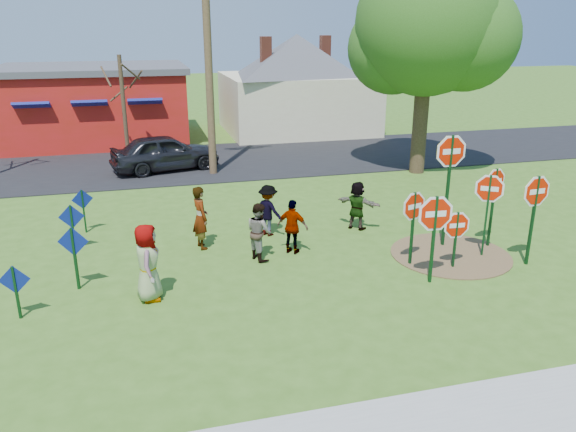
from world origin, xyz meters
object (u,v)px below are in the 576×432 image
object	(u,v)px
suv	(165,152)
leafy_tree	(430,31)
stop_sign_a	(435,221)
person_a	(148,263)
stop_sign_b	(450,162)
stop_sign_d	(495,188)
person_b	(200,218)
stop_sign_c	(489,197)
utility_pole	(208,43)

from	to	relation	value
suv	leafy_tree	size ratio (longest dim) A/B	0.51
stop_sign_a	person_a	distance (m)	6.66
stop_sign_a	stop_sign_b	bearing A→B (deg)	58.33
suv	leafy_tree	xyz separation A→B (m)	(10.33, -2.95, 4.87)
stop_sign_a	stop_sign_d	size ratio (longest dim) A/B	0.98
stop_sign_d	person_a	distance (m)	9.33
person_a	person_b	size ratio (longest dim) A/B	1.01
stop_sign_d	stop_sign_c	bearing A→B (deg)	-149.62
stop_sign_d	suv	distance (m)	13.82
stop_sign_a	suv	bearing A→B (deg)	118.15
leafy_tree	person_a	bearing A→B (deg)	-141.79
person_a	utility_pole	size ratio (longest dim) A/B	0.18
person_a	suv	world-z (taller)	person_a
person_b	utility_pole	xyz separation A→B (m)	(1.41, 8.04, 4.33)
person_b	person_a	bearing A→B (deg)	138.61
stop_sign_c	utility_pole	size ratio (longest dim) A/B	0.24
stop_sign_c	utility_pole	distance (m)	12.58
stop_sign_d	person_b	size ratio (longest dim) A/B	1.34
stop_sign_b	stop_sign_c	size ratio (longest dim) A/B	1.38
person_a	leafy_tree	size ratio (longest dim) A/B	0.20
stop_sign_d	leafy_tree	xyz separation A→B (m)	(2.10, 8.11, 3.96)
stop_sign_a	person_b	size ratio (longest dim) A/B	1.31
stop_sign_a	stop_sign_c	xyz separation A→B (m)	(2.15, 1.10, 0.09)
utility_pole	stop_sign_a	bearing A→B (deg)	-72.51
stop_sign_d	utility_pole	world-z (taller)	utility_pole
stop_sign_d	suv	xyz separation A→B (m)	(-8.23, 11.07, -0.91)
stop_sign_d	leafy_tree	distance (m)	9.27
stop_sign_b	suv	bearing A→B (deg)	122.83
stop_sign_c	suv	bearing A→B (deg)	156.34
person_a	suv	size ratio (longest dim) A/B	0.40
stop_sign_b	suv	xyz separation A→B (m)	(-7.03, 10.68, -1.60)
stop_sign_d	leafy_tree	bearing A→B (deg)	60.59
stop_sign_d	person_a	world-z (taller)	stop_sign_d
stop_sign_a	leafy_tree	world-z (taller)	leafy_tree
stop_sign_b	person_b	world-z (taller)	stop_sign_b
person_a	stop_sign_b	bearing A→B (deg)	-77.41
suv	person_b	bearing A→B (deg)	169.66
stop_sign_c	utility_pole	xyz separation A→B (m)	(-5.82, 10.57, 3.56)
utility_pole	leafy_tree	bearing A→B (deg)	-12.67
stop_sign_c	utility_pole	world-z (taller)	utility_pole
person_a	person_b	xyz separation A→B (m)	(1.49, 2.80, -0.01)
stop_sign_c	stop_sign_d	size ratio (longest dim) A/B	1.00
suv	utility_pole	xyz separation A→B (m)	(1.86, -1.05, 4.42)
stop_sign_c	person_a	distance (m)	8.76
person_a	person_b	world-z (taller)	person_a
stop_sign_d	leafy_tree	size ratio (longest dim) A/B	0.27
stop_sign_c	suv	size ratio (longest dim) A/B	0.53
person_b	utility_pole	bearing A→B (deg)	-23.36
suv	stop_sign_b	bearing A→B (deg)	-159.83
utility_pole	leafy_tree	xyz separation A→B (m)	(8.47, -1.90, 0.45)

